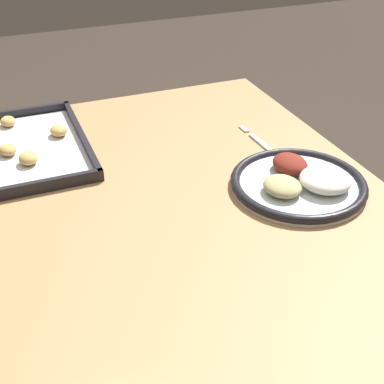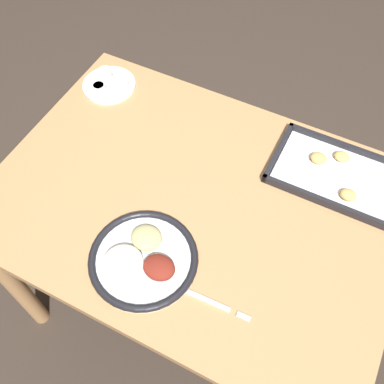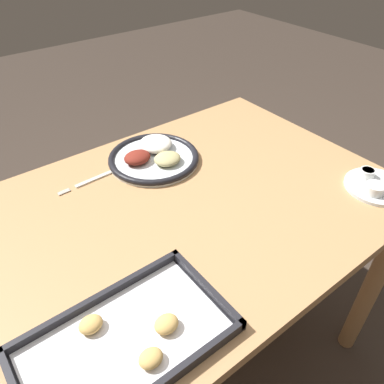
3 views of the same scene
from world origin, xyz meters
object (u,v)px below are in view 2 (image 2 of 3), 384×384
Objects in this scene: dinner_plate at (142,259)px; baking_tray at (341,176)px; saucer_plate at (109,83)px; fork at (204,299)px.

dinner_plate is 0.72× the size of baking_tray.
dinner_plate is 1.60× the size of saucer_plate.
fork is 0.54m from baking_tray.
dinner_plate reaches higher than saucer_plate.
dinner_plate is 0.19m from fork.
baking_tray is at bearing 67.24° from fork.
saucer_plate is 0.45× the size of baking_tray.
dinner_plate is at bearing -50.04° from saucer_plate.
baking_tray is at bearing -1.30° from saucer_plate.
saucer_plate is at bearing 137.06° from fork.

